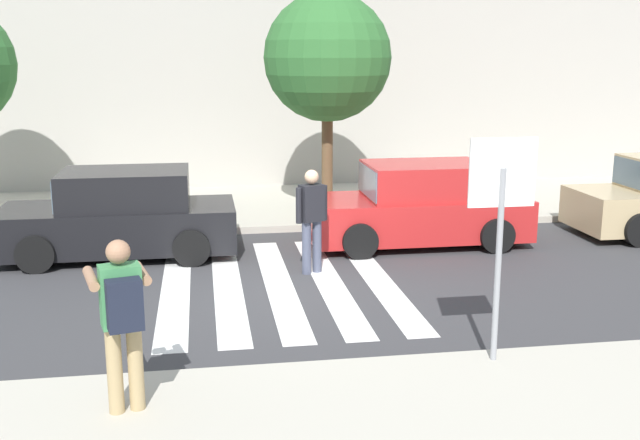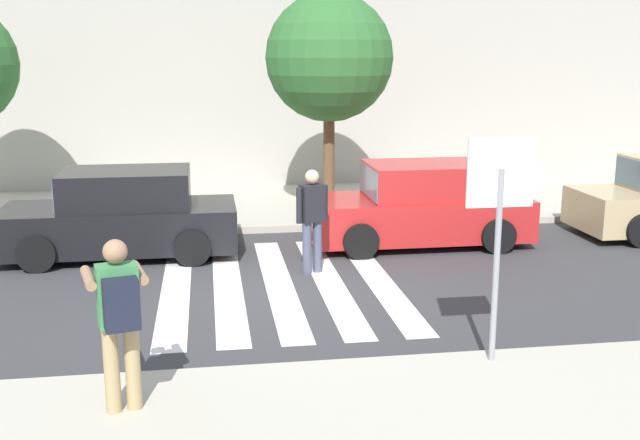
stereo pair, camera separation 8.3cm
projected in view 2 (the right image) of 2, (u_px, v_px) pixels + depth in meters
ground_plane at (280, 287)px, 11.62m from camera, size 120.00×120.00×0.00m
sidewalk_far at (255, 206)px, 17.40m from camera, size 60.00×4.80×0.14m
building_facade_far at (242, 59)px, 20.91m from camera, size 56.00×4.00×6.78m
crosswalk_stripe_0 at (176, 288)px, 11.58m from camera, size 0.44×5.20×0.01m
crosswalk_stripe_1 at (228, 286)px, 11.70m from camera, size 0.44×5.20×0.01m
crosswalk_stripe_2 at (279, 283)px, 11.82m from camera, size 0.44×5.20×0.01m
crosswalk_stripe_3 at (329, 281)px, 11.93m from camera, size 0.44×5.20×0.01m
crosswalk_stripe_4 at (378, 279)px, 12.05m from camera, size 0.44×5.20×0.01m
stop_sign at (499, 201)px, 8.15m from camera, size 0.76×0.08×2.54m
photographer_with_backpack at (119, 311)px, 7.10m from camera, size 0.70×0.92×1.72m
pedestrian_crossing at (312, 215)px, 12.19m from camera, size 0.54×0.37×1.72m
parked_car_black at (122, 216)px, 13.30m from camera, size 4.10×1.92×1.55m
parked_car_red at (420, 207)px, 14.11m from camera, size 4.10×1.92×1.55m
street_tree_center at (329, 58)px, 15.60m from camera, size 2.68×2.68×4.66m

